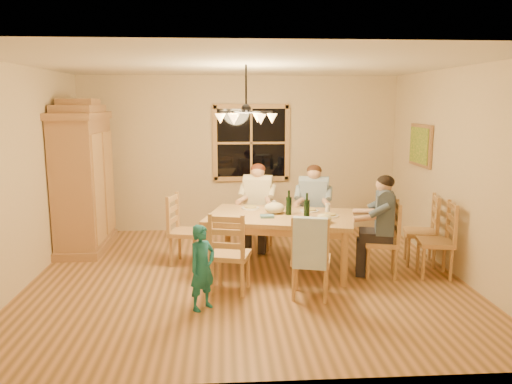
{
  "coord_description": "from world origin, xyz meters",
  "views": [
    {
      "loc": [
        -0.29,
        -6.22,
        2.25
      ],
      "look_at": [
        0.13,
        0.1,
        1.11
      ],
      "focal_mm": 35.0,
      "sensor_mm": 36.0,
      "label": 1
    }
  ],
  "objects": [
    {
      "name": "dining_table",
      "position": [
        0.47,
        0.26,
        0.66
      ],
      "size": [
        2.15,
        1.61,
        0.76
      ],
      "rotation": [
        0.0,
        0.0,
        -0.25
      ],
      "color": "#AB7E4C",
      "rests_on": "floor"
    },
    {
      "name": "chair_far_right",
      "position": [
        1.06,
        1.05,
        0.3
      ],
      "size": [
        0.53,
        0.52,
        0.99
      ],
      "rotation": [
        0.0,
        0.0,
        2.89
      ],
      "color": "tan",
      "rests_on": "floor"
    },
    {
      "name": "chandelier",
      "position": [
        -0.0,
        0.0,
        2.08
      ],
      "size": [
        0.77,
        0.68,
        0.71
      ],
      "color": "black",
      "rests_on": "ceiling"
    },
    {
      "name": "chair_near_right",
      "position": [
        0.71,
        -0.73,
        0.3
      ],
      "size": [
        0.53,
        0.52,
        0.99
      ],
      "rotation": [
        0.0,
        0.0,
        -0.25
      ],
      "color": "tan",
      "rests_on": "floor"
    },
    {
      "name": "towel",
      "position": [
        0.66,
        -0.91,
        0.7
      ],
      "size": [
        0.39,
        0.19,
        0.58
      ],
      "primitive_type": "cube",
      "rotation": [
        0.0,
        0.0,
        -0.25
      ],
      "color": "#B2D0F1",
      "rests_on": "chair_near_right"
    },
    {
      "name": "wine_bottle_a",
      "position": [
        0.58,
        0.27,
        0.93
      ],
      "size": [
        0.08,
        0.08,
        0.33
      ],
      "primitive_type": "cylinder",
      "color": "black",
      "rests_on": "dining_table"
    },
    {
      "name": "wall_back",
      "position": [
        0.0,
        2.5,
        1.35
      ],
      "size": [
        5.5,
        0.02,
        2.7
      ],
      "primitive_type": "cube",
      "color": "beige",
      "rests_on": "floor"
    },
    {
      "name": "painting",
      "position": [
        2.71,
        1.2,
        1.6
      ],
      "size": [
        0.06,
        0.78,
        0.64
      ],
      "color": "olive",
      "rests_on": "wall_right"
    },
    {
      "name": "napkin",
      "position": [
        0.28,
        0.14,
        0.78
      ],
      "size": [
        0.21,
        0.18,
        0.03
      ],
      "primitive_type": "cube",
      "rotation": [
        0.0,
        0.0,
        -0.25
      ],
      "color": "slate",
      "rests_on": "dining_table"
    },
    {
      "name": "cap",
      "position": [
        0.96,
        -0.2,
        0.82
      ],
      "size": [
        0.2,
        0.2,
        0.11
      ],
      "primitive_type": "ellipsoid",
      "color": "beige",
      "rests_on": "dining_table"
    },
    {
      "name": "chair_spare_back",
      "position": [
        2.45,
        0.37,
        0.3
      ],
      "size": [
        0.51,
        0.53,
        0.99
      ],
      "rotation": [
        0.0,
        0.0,
        1.33
      ],
      "color": "tan",
      "rests_on": "floor"
    },
    {
      "name": "adult_plaid_man",
      "position": [
        1.06,
        1.05,
        0.84
      ],
      "size": [
        0.47,
        0.5,
        0.87
      ],
      "rotation": [
        0.0,
        0.0,
        2.89
      ],
      "color": "#305886",
      "rests_on": "floor"
    },
    {
      "name": "child",
      "position": [
        -0.53,
        -1.0,
        0.48
      ],
      "size": [
        0.41,
        0.41,
        0.95
      ],
      "primitive_type": "imported",
      "rotation": [
        0.0,
        0.0,
        0.78
      ],
      "color": "#1A6A78",
      "rests_on": "floor"
    },
    {
      "name": "adult_slate_man",
      "position": [
        1.76,
        -0.07,
        0.84
      ],
      "size": [
        0.5,
        0.47,
        0.87
      ],
      "rotation": [
        0.0,
        0.0,
        1.32
      ],
      "color": "#42536B",
      "rests_on": "floor"
    },
    {
      "name": "wall_left",
      "position": [
        -2.75,
        0.0,
        1.35
      ],
      "size": [
        0.02,
        5.0,
        2.7
      ],
      "primitive_type": "cube",
      "color": "beige",
      "rests_on": "floor"
    },
    {
      "name": "plate_woman",
      "position": [
        0.09,
        0.69,
        0.77
      ],
      "size": [
        0.26,
        0.26,
        0.02
      ],
      "primitive_type": "cylinder",
      "color": "white",
      "rests_on": "dining_table"
    },
    {
      "name": "wine_glass_a",
      "position": [
        0.41,
        0.54,
        0.83
      ],
      "size": [
        0.06,
        0.06,
        0.14
      ],
      "primitive_type": "cylinder",
      "color": "silver",
      "rests_on": "dining_table"
    },
    {
      "name": "wine_bottle_b",
      "position": [
        0.79,
        0.07,
        0.93
      ],
      "size": [
        0.08,
        0.08,
        0.33
      ],
      "primitive_type": "cylinder",
      "color": "black",
      "rests_on": "dining_table"
    },
    {
      "name": "plate_slate",
      "position": [
        1.1,
        0.13,
        0.77
      ],
      "size": [
        0.26,
        0.26,
        0.02
      ],
      "primitive_type": "cylinder",
      "color": "white",
      "rests_on": "dining_table"
    },
    {
      "name": "ceiling",
      "position": [
        0.0,
        0.0,
        2.7
      ],
      "size": [
        5.5,
        5.0,
        0.02
      ],
      "primitive_type": "cube",
      "color": "white",
      "rests_on": "wall_back"
    },
    {
      "name": "armoire",
      "position": [
        -2.42,
        1.45,
        1.06
      ],
      "size": [
        0.66,
        1.4,
        2.3
      ],
      "color": "olive",
      "rests_on": "floor"
    },
    {
      "name": "cloth_bundle",
      "position": [
        0.4,
        0.35,
        0.84
      ],
      "size": [
        0.28,
        0.22,
        0.15
      ],
      "primitive_type": "ellipsoid",
      "color": "beige",
      "rests_on": "dining_table"
    },
    {
      "name": "chair_end_right",
      "position": [
        1.76,
        -0.07,
        0.3
      ],
      "size": [
        0.52,
        0.53,
        0.99
      ],
      "rotation": [
        0.0,
        0.0,
        1.32
      ],
      "color": "tan",
      "rests_on": "floor"
    },
    {
      "name": "chair_spare_front",
      "position": [
        2.45,
        -0.13,
        0.3
      ],
      "size": [
        0.5,
        0.51,
        0.99
      ],
      "rotation": [
        0.0,
        0.0,
        1.38
      ],
      "color": "tan",
      "rests_on": "floor"
    },
    {
      "name": "adult_woman",
      "position": [
        0.23,
        1.26,
        0.84
      ],
      "size": [
        0.47,
        0.5,
        0.87
      ],
      "rotation": [
        0.0,
        0.0,
        2.89
      ],
      "color": "beige",
      "rests_on": "floor"
    },
    {
      "name": "chair_near_left",
      "position": [
        -0.22,
        -0.49,
        0.3
      ],
      "size": [
        0.53,
        0.52,
        0.99
      ],
      "rotation": [
        0.0,
        0.0,
        -0.25
      ],
      "color": "tan",
      "rests_on": "floor"
    },
    {
      "name": "wall_right",
      "position": [
        2.75,
        0.0,
        1.35
      ],
      "size": [
        0.02,
        5.0,
        2.7
      ],
      "primitive_type": "cube",
      "color": "beige",
      "rests_on": "floor"
    },
    {
      "name": "chair_far_left",
      "position": [
        0.23,
        1.26,
        0.3
      ],
      "size": [
        0.53,
        0.52,
        0.99
      ],
      "rotation": [
        0.0,
        0.0,
        2.89
      ],
      "color": "tan",
      "rests_on": "floor"
    },
    {
      "name": "wine_glass_b",
      "position": [
        1.12,
        0.3,
        0.83
      ],
      "size": [
        0.06,
        0.06,
        0.14
      ],
      "primitive_type": "cylinder",
      "color": "silver",
      "rests_on": "dining_table"
    },
    {
      "name": "floor",
      "position": [
        0.0,
        0.0,
        0.0
      ],
      "size": [
        5.5,
        5.5,
        0.0
      ],
      "primitive_type": "plane",
      "color": "brown",
      "rests_on": "ground"
    },
    {
      "name": "window",
      "position": [
        0.2,
        2.47,
        1.55
      ],
      "size": [
        1.3,
        0.06,
        1.3
      ],
      "color": "black",
      "rests_on": "wall_back"
    },
    {
      "name": "plate_plaid",
      "position": [
        0.89,
        0.46,
        0.77
      ],
      "size": [
        0.26,
        0.26,
        0.02
      ],
      "primitive_type": "cylinder",
      "color": "white",
      "rests_on": "dining_table"
    },
    {
      "name": "chair_end_left",
      "position": [
        -0.82,
        0.59,
        0.3
      ],
      "size": [
        0.52,
        0.53,
        0.99
      ],
      "rotation": [
        0.0,
        0.0,
        -1.82
      ],
      "color": "tan",
      "rests_on": "floor"
    }
  ]
}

